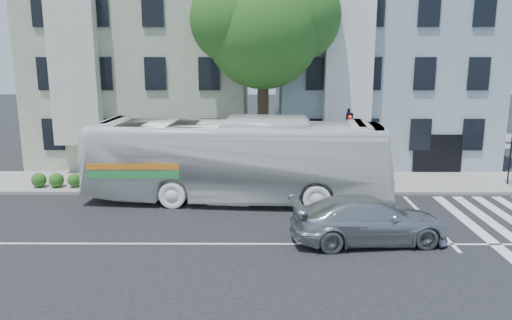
{
  "coord_description": "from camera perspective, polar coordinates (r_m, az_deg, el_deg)",
  "views": [
    {
      "loc": [
        -0.23,
        -16.3,
        6.59
      ],
      "look_at": [
        -0.32,
        2.71,
        2.4
      ],
      "focal_mm": 35.0,
      "sensor_mm": 36.0,
      "label": 1
    }
  ],
  "objects": [
    {
      "name": "ground",
      "position": [
        17.58,
        1.02,
        -9.58
      ],
      "size": [
        120.0,
        120.0,
        0.0
      ],
      "primitive_type": "plane",
      "color": "black",
      "rests_on": "ground"
    },
    {
      "name": "sidewalk_far",
      "position": [
        25.16,
        0.79,
        -2.57
      ],
      "size": [
        80.0,
        4.0,
        0.15
      ],
      "primitive_type": "cube",
      "color": "gray",
      "rests_on": "ground"
    },
    {
      "name": "building_left",
      "position": [
        32.04,
        -12.12,
        10.22
      ],
      "size": [
        12.0,
        10.0,
        11.0
      ],
      "primitive_type": "cube",
      "color": "#969F85",
      "rests_on": "ground"
    },
    {
      "name": "building_right",
      "position": [
        32.14,
        13.49,
        10.16
      ],
      "size": [
        12.0,
        10.0,
        11.0
      ],
      "primitive_type": "cube",
      "color": "#99ABB6",
      "rests_on": "ground"
    },
    {
      "name": "street_tree",
      "position": [
        25.06,
        0.97,
        15.27
      ],
      "size": [
        7.3,
        5.9,
        11.1
      ],
      "color": "#2D2116",
      "rests_on": "ground"
    },
    {
      "name": "bus",
      "position": [
        22.03,
        -2.26,
        0.03
      ],
      "size": [
        4.21,
        13.56,
        3.72
      ],
      "primitive_type": "imported",
      "rotation": [
        0.0,
        0.0,
        1.49
      ],
      "color": "white",
      "rests_on": "ground"
    },
    {
      "name": "sedan",
      "position": [
        17.99,
        12.76,
        -6.69
      ],
      "size": [
        2.78,
        5.66,
        1.58
      ],
      "primitive_type": "imported",
      "rotation": [
        0.0,
        0.0,
        1.68
      ],
      "color": "#AAAEB1",
      "rests_on": "ground"
    },
    {
      "name": "hedge",
      "position": [
        24.7,
        -14.5,
        -2.24
      ],
      "size": [
        8.44,
        2.97,
        0.7
      ],
      "primitive_type": null,
      "rotation": [
        0.0,
        0.0,
        0.26
      ],
      "color": "#205F1E",
      "rests_on": "sidewalk_far"
    },
    {
      "name": "traffic_signal",
      "position": [
        23.41,
        10.47,
        2.34
      ],
      "size": [
        0.42,
        0.52,
        3.98
      ],
      "rotation": [
        0.0,
        0.0,
        0.15
      ],
      "color": "black",
      "rests_on": "ground"
    },
    {
      "name": "far_sign_pole",
      "position": [
        27.16,
        27.08,
        0.97
      ],
      "size": [
        0.48,
        0.2,
        2.68
      ],
      "rotation": [
        0.0,
        0.0,
        -0.18
      ],
      "color": "black",
      "rests_on": "sidewalk_far"
    }
  ]
}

